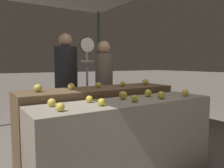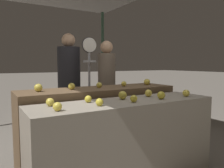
# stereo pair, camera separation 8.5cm
# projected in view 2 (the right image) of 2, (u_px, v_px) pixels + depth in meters

# --- Properties ---
(display_counter_front) EXTENTS (2.00, 0.55, 0.88)m
(display_counter_front) POSITION_uv_depth(u_px,v_px,m) (127.00, 142.00, 2.28)
(display_counter_front) COLOR gray
(display_counter_front) RESTS_ON ground_plane
(display_counter_back) EXTENTS (2.00, 0.55, 0.95)m
(display_counter_back) POSITION_uv_depth(u_px,v_px,m) (100.00, 125.00, 2.79)
(display_counter_back) COLOR brown
(display_counter_back) RESTS_ON ground_plane
(apple_front_0) EXTENTS (0.07, 0.07, 0.07)m
(apple_front_0) POSITION_uv_depth(u_px,v_px,m) (57.00, 107.00, 1.75)
(apple_front_0) COLOR yellow
(apple_front_0) RESTS_ON display_counter_front
(apple_front_1) EXTENTS (0.07, 0.07, 0.07)m
(apple_front_1) POSITION_uv_depth(u_px,v_px,m) (99.00, 102.00, 1.96)
(apple_front_1) COLOR gold
(apple_front_1) RESTS_ON display_counter_front
(apple_front_2) EXTENTS (0.07, 0.07, 0.07)m
(apple_front_2) POSITION_uv_depth(u_px,v_px,m) (134.00, 99.00, 2.16)
(apple_front_2) COLOR gold
(apple_front_2) RESTS_ON display_counter_front
(apple_front_3) EXTENTS (0.09, 0.09, 0.09)m
(apple_front_3) POSITION_uv_depth(u_px,v_px,m) (161.00, 95.00, 2.34)
(apple_front_3) COLOR gold
(apple_front_3) RESTS_ON display_counter_front
(apple_front_4) EXTENTS (0.08, 0.08, 0.08)m
(apple_front_4) POSITION_uv_depth(u_px,v_px,m) (186.00, 93.00, 2.53)
(apple_front_4) COLOR yellow
(apple_front_4) RESTS_ON display_counter_front
(apple_front_5) EXTENTS (0.07, 0.07, 0.07)m
(apple_front_5) POSITION_uv_depth(u_px,v_px,m) (50.00, 102.00, 1.95)
(apple_front_5) COLOR yellow
(apple_front_5) RESTS_ON display_counter_front
(apple_front_6) EXTENTS (0.07, 0.07, 0.07)m
(apple_front_6) POSITION_uv_depth(u_px,v_px,m) (88.00, 99.00, 2.14)
(apple_front_6) COLOR gold
(apple_front_6) RESTS_ON display_counter_front
(apple_front_7) EXTENTS (0.09, 0.09, 0.09)m
(apple_front_7) POSITION_uv_depth(u_px,v_px,m) (123.00, 95.00, 2.33)
(apple_front_7) COLOR gold
(apple_front_7) RESTS_ON display_counter_front
(apple_front_8) EXTENTS (0.08, 0.08, 0.08)m
(apple_front_8) POSITION_uv_depth(u_px,v_px,m) (148.00, 93.00, 2.52)
(apple_front_8) COLOR yellow
(apple_front_8) RESTS_ON display_counter_front
(apple_back_0) EXTENTS (0.09, 0.09, 0.09)m
(apple_back_0) POSITION_uv_depth(u_px,v_px,m) (38.00, 88.00, 2.37)
(apple_back_0) COLOR gold
(apple_back_0) RESTS_ON display_counter_back
(apple_back_1) EXTENTS (0.08, 0.08, 0.08)m
(apple_back_1) POSITION_uv_depth(u_px,v_px,m) (72.00, 86.00, 2.56)
(apple_back_1) COLOR gold
(apple_back_1) RESTS_ON display_counter_back
(apple_back_2) EXTENTS (0.07, 0.07, 0.07)m
(apple_back_2) POSITION_uv_depth(u_px,v_px,m) (99.00, 85.00, 2.74)
(apple_back_2) COLOR gold
(apple_back_2) RESTS_ON display_counter_back
(apple_back_3) EXTENTS (0.07, 0.07, 0.07)m
(apple_back_3) POSITION_uv_depth(u_px,v_px,m) (124.00, 84.00, 2.94)
(apple_back_3) COLOR yellow
(apple_back_3) RESTS_ON display_counter_back
(apple_back_4) EXTENTS (0.09, 0.09, 0.09)m
(apple_back_4) POSITION_uv_depth(u_px,v_px,m) (147.00, 82.00, 3.12)
(apple_back_4) COLOR yellow
(apple_back_4) RESTS_ON display_counter_back
(produce_scale) EXTENTS (0.24, 0.20, 1.66)m
(produce_scale) POSITION_uv_depth(u_px,v_px,m) (89.00, 68.00, 3.41)
(produce_scale) COLOR #99999E
(produce_scale) RESTS_ON ground_plane
(person_vendor_at_scale) EXTENTS (0.41, 0.41, 1.65)m
(person_vendor_at_scale) POSITION_uv_depth(u_px,v_px,m) (107.00, 80.00, 3.81)
(person_vendor_at_scale) COLOR #2D2D38
(person_vendor_at_scale) RESTS_ON ground_plane
(person_customer_left) EXTENTS (0.51, 0.51, 1.78)m
(person_customer_left) POSITION_uv_depth(u_px,v_px,m) (69.00, 77.00, 3.82)
(person_customer_left) COLOR #2D2D38
(person_customer_left) RESTS_ON ground_plane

